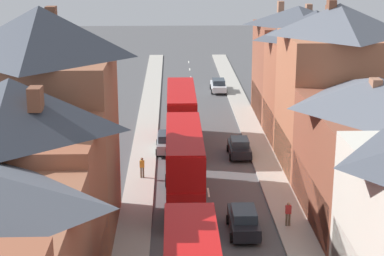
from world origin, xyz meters
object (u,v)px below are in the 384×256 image
object	(u,v)px
car_near_silver	(167,142)
car_mid_black	(244,221)
pedestrian_mid_right	(288,213)
pedestrian_far_left	(142,167)
car_near_blue	(239,147)
car_parked_left_b	(218,85)
double_decker_bus_far_approaching	(181,117)
double_decker_bus_lead	(184,166)

from	to	relation	value
car_near_silver	car_mid_black	size ratio (longest dim) A/B	1.05
pedestrian_mid_right	pedestrian_far_left	bearing A→B (deg)	136.74
car_near_blue	car_parked_left_b	size ratio (longest dim) A/B	0.88
car_mid_black	pedestrian_far_left	size ratio (longest dim) A/B	2.69
car_near_silver	pedestrian_far_left	distance (m)	7.23
car_mid_black	car_parked_left_b	xyz separation A→B (m)	(1.30, 40.18, -0.05)
double_decker_bus_far_approaching	car_near_blue	bearing A→B (deg)	-29.67
car_near_blue	car_mid_black	bearing A→B (deg)	-94.91
pedestrian_mid_right	car_mid_black	bearing A→B (deg)	-165.92
car_parked_left_b	pedestrian_far_left	size ratio (longest dim) A/B	2.84
pedestrian_mid_right	car_near_blue	bearing A→B (deg)	96.47
double_decker_bus_lead	pedestrian_far_left	xyz separation A→B (m)	(-3.15, 5.02, -1.78)
double_decker_bus_far_approaching	double_decker_bus_lead	bearing A→B (deg)	-90.00
double_decker_bus_far_approaching	car_near_blue	xyz separation A→B (m)	(4.91, -2.80, -2.00)
car_mid_black	car_parked_left_b	size ratio (longest dim) A/B	0.95
double_decker_bus_far_approaching	car_parked_left_b	world-z (taller)	double_decker_bus_far_approaching
car_near_blue	car_mid_black	xyz separation A→B (m)	(-1.30, -15.15, 0.04)
car_mid_black	pedestrian_mid_right	xyz separation A→B (m)	(2.93, 0.74, 0.18)
car_parked_left_b	car_near_silver	bearing A→B (deg)	-104.87
double_decker_bus_lead	pedestrian_mid_right	xyz separation A→B (m)	(6.54, -4.10, -1.78)
car_near_silver	car_mid_black	distance (m)	17.54
double_decker_bus_lead	car_near_blue	distance (m)	11.59
double_decker_bus_lead	double_decker_bus_far_approaching	distance (m)	13.11
double_decker_bus_far_approaching	pedestrian_mid_right	distance (m)	18.50
pedestrian_far_left	double_decker_bus_far_approaching	bearing A→B (deg)	68.73
pedestrian_far_left	car_parked_left_b	bearing A→B (deg)	75.12
double_decker_bus_far_approaching	car_mid_black	distance (m)	18.41
car_mid_black	car_near_blue	bearing A→B (deg)	85.09
car_near_silver	pedestrian_mid_right	world-z (taller)	pedestrian_mid_right
car_mid_black	car_parked_left_b	bearing A→B (deg)	88.15
pedestrian_far_left	car_near_silver	bearing A→B (deg)	75.10
car_near_silver	car_mid_black	bearing A→B (deg)	-73.78
double_decker_bus_lead	car_parked_left_b	size ratio (longest dim) A/B	2.36
double_decker_bus_far_approaching	car_near_silver	bearing A→B (deg)	-139.45
car_parked_left_b	pedestrian_mid_right	xyz separation A→B (m)	(1.63, -39.45, 0.23)
double_decker_bus_lead	car_near_silver	xyz separation A→B (m)	(-1.29, 12.00, -1.97)
double_decker_bus_lead	car_parked_left_b	bearing A→B (deg)	82.09
car_near_silver	car_parked_left_b	xyz separation A→B (m)	(6.20, 23.34, -0.05)
car_mid_black	pedestrian_mid_right	size ratio (longest dim) A/B	2.69
double_decker_bus_far_approaching	pedestrian_mid_right	world-z (taller)	double_decker_bus_far_approaching
pedestrian_mid_right	pedestrian_far_left	xyz separation A→B (m)	(-9.69, 9.12, 0.00)
car_near_silver	car_mid_black	world-z (taller)	car_mid_black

